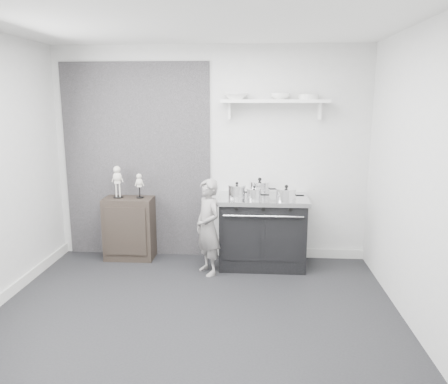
{
  "coord_description": "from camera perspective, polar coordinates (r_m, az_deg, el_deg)",
  "views": [
    {
      "loc": [
        0.56,
        -3.73,
        2.04
      ],
      "look_at": [
        0.24,
        0.95,
        1.04
      ],
      "focal_mm": 35.0,
      "sensor_mm": 36.0,
      "label": 1
    }
  ],
  "objects": [
    {
      "name": "skeleton_torso",
      "position": [
        5.63,
        -11.0,
        1.02
      ],
      "size": [
        0.1,
        0.06,
        0.36
      ],
      "primitive_type": null,
      "color": "beige",
      "rests_on": "side_cabinet"
    },
    {
      "name": "pot_front_right",
      "position": [
        5.13,
        8.13,
        -0.33
      ],
      "size": [
        0.33,
        0.24,
        0.19
      ],
      "color": "white",
      "rests_on": "stove"
    },
    {
      "name": "ground",
      "position": [
        4.29,
        -4.2,
        -16.43
      ],
      "size": [
        4.0,
        4.0,
        0.0
      ],
      "primitive_type": "plane",
      "color": "black",
      "rests_on": "ground"
    },
    {
      "name": "skeleton_full",
      "position": [
        5.7,
        -13.75,
        1.61
      ],
      "size": [
        0.13,
        0.09,
        0.47
      ],
      "primitive_type": null,
      "color": "beige",
      "rests_on": "side_cabinet"
    },
    {
      "name": "wall_shelf",
      "position": [
        5.41,
        6.63,
        11.6
      ],
      "size": [
        1.3,
        0.26,
        0.24
      ],
      "color": "white",
      "rests_on": "room_shell"
    },
    {
      "name": "pot_front_center",
      "position": [
        5.16,
        3.97,
        -0.26
      ],
      "size": [
        0.27,
        0.18,
        0.17
      ],
      "color": "white",
      "rests_on": "stove"
    },
    {
      "name": "room_shell",
      "position": [
        3.95,
        -5.54,
        6.14
      ],
      "size": [
        4.02,
        3.62,
        2.71
      ],
      "color": "silver",
      "rests_on": "ground"
    },
    {
      "name": "child",
      "position": [
        5.14,
        -2.1,
        -4.61
      ],
      "size": [
        0.46,
        0.5,
        1.14
      ],
      "primitive_type": "imported",
      "rotation": [
        0.0,
        0.0,
        -0.97
      ],
      "color": "gray",
      "rests_on": "ground"
    },
    {
      "name": "bowl_large",
      "position": [
        5.4,
        1.56,
        12.4
      ],
      "size": [
        0.3,
        0.3,
        0.07
      ],
      "primitive_type": "imported",
      "color": "white",
      "rests_on": "wall_shelf"
    },
    {
      "name": "pot_back_left",
      "position": [
        5.42,
        4.68,
        0.53
      ],
      "size": [
        0.35,
        0.26,
        0.22
      ],
      "color": "white",
      "rests_on": "stove"
    },
    {
      "name": "pot_front_left",
      "position": [
        5.23,
        1.7,
        0.07
      ],
      "size": [
        0.3,
        0.21,
        0.2
      ],
      "color": "white",
      "rests_on": "stove"
    },
    {
      "name": "stove",
      "position": [
        5.45,
        5.02,
        -5.11
      ],
      "size": [
        1.09,
        0.68,
        0.88
      ],
      "color": "black",
      "rests_on": "ground"
    },
    {
      "name": "plate_stack",
      "position": [
        5.44,
        10.97,
        12.11
      ],
      "size": [
        0.24,
        0.24,
        0.06
      ],
      "primitive_type": "cylinder",
      "color": "silver",
      "rests_on": "wall_shelf"
    },
    {
      "name": "bowl_small",
      "position": [
        5.41,
        7.38,
        12.29
      ],
      "size": [
        0.23,
        0.23,
        0.07
      ],
      "primitive_type": "imported",
      "color": "white",
      "rests_on": "wall_shelf"
    },
    {
      "name": "side_cabinet",
      "position": [
        5.81,
        -12.21,
        -4.63
      ],
      "size": [
        0.62,
        0.36,
        0.81
      ],
      "primitive_type": "cube",
      "color": "black",
      "rests_on": "ground"
    }
  ]
}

